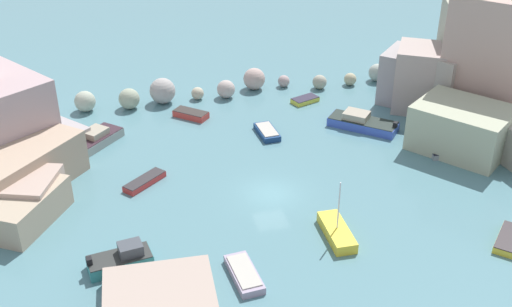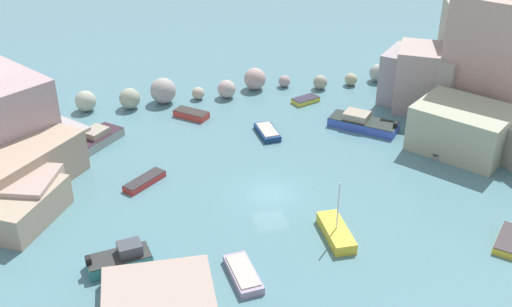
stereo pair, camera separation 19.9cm
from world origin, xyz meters
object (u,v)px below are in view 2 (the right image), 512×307
at_px(moored_boat_5, 336,232).
at_px(moored_boat_10, 243,274).
at_px(stone_dock, 158,298).
at_px(moored_boat_7, 509,240).
at_px(moored_boat_9, 306,100).
at_px(moored_boat_2, 267,132).
at_px(moored_boat_1, 121,259).
at_px(moored_boat_6, 145,181).
at_px(moored_boat_3, 93,140).
at_px(moored_boat_0, 434,151).
at_px(moored_boat_8, 191,114).
at_px(moored_boat_4, 362,123).

height_order(moored_boat_5, moored_boat_10, moored_boat_5).
distance_m(stone_dock, moored_boat_7, 23.95).
bearing_deg(moored_boat_9, stone_dock, -144.83).
bearing_deg(moored_boat_7, moored_boat_2, -103.53).
distance_m(moored_boat_1, moored_boat_7, 26.20).
bearing_deg(moored_boat_6, moored_boat_5, 100.14).
height_order(moored_boat_1, moored_boat_3, moored_boat_1).
xyz_separation_m(moored_boat_0, moored_boat_3, (-28.47, 8.55, 0.27)).
xyz_separation_m(moored_boat_2, moored_boat_6, (-11.59, -5.81, -0.03)).
relative_size(moored_boat_9, moored_boat_10, 0.74).
distance_m(moored_boat_1, moored_boat_2, 20.94).
relative_size(moored_boat_0, moored_boat_8, 0.84).
relative_size(stone_dock, moored_boat_0, 2.29).
distance_m(moored_boat_7, moored_boat_10, 18.50).
bearing_deg(moored_boat_5, moored_boat_1, -90.24).
xyz_separation_m(moored_boat_4, moored_boat_10, (-15.38, -17.78, -0.27)).
height_order(moored_boat_3, moored_boat_6, moored_boat_3).
bearing_deg(stone_dock, moored_boat_7, 0.93).
bearing_deg(moored_boat_6, moored_boat_3, -103.62).
distance_m(moored_boat_0, moored_boat_5, 15.45).
relative_size(moored_boat_0, moored_boat_4, 0.46).
xyz_separation_m(moored_boat_0, moored_boat_7, (-1.13, -12.74, 0.01)).
distance_m(moored_boat_1, moored_boat_9, 29.06).
xyz_separation_m(stone_dock, moored_boat_2, (11.98, 19.92, -0.32)).
relative_size(moored_boat_1, moored_boat_8, 1.26).
height_order(moored_boat_2, moored_boat_3, moored_boat_3).
bearing_deg(moored_boat_10, moored_boat_1, 62.62).
relative_size(moored_boat_3, moored_boat_5, 1.30).
height_order(moored_boat_1, moored_boat_4, moored_boat_1).
xyz_separation_m(moored_boat_9, moored_boat_10, (-12.07, -24.53, 0.04)).
height_order(moored_boat_1, moored_boat_9, moored_boat_1).
relative_size(moored_boat_4, moored_boat_7, 1.71).
height_order(moored_boat_5, moored_boat_7, moored_boat_5).
relative_size(moored_boat_1, moored_boat_3, 0.75).
relative_size(moored_boat_1, moored_boat_9, 1.44).
height_order(moored_boat_1, moored_boat_2, moored_boat_1).
bearing_deg(moored_boat_4, moored_boat_0, 166.78).
bearing_deg(moored_boat_3, moored_boat_8, -25.45).
relative_size(moored_boat_4, moored_boat_6, 1.73).
relative_size(stone_dock, moored_boat_10, 1.63).
bearing_deg(moored_boat_0, stone_dock, -54.83).
relative_size(moored_boat_0, moored_boat_5, 0.65).
distance_m(stone_dock, moored_boat_10, 5.63).
xyz_separation_m(moored_boat_2, moored_boat_7, (11.97, -19.53, -0.02)).
height_order(moored_boat_5, moored_boat_8, moored_boat_5).
bearing_deg(stone_dock, moored_boat_5, 17.18).
bearing_deg(moored_boat_9, moored_boat_3, 170.56).
relative_size(moored_boat_6, moored_boat_7, 0.99).
relative_size(stone_dock, moored_boat_3, 1.15).
distance_m(moored_boat_2, moored_boat_9, 8.12).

